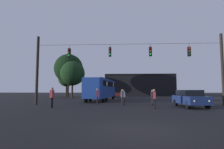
# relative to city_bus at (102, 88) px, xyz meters

# --- Properties ---
(ground_plane) EXTENTS (168.00, 168.00, 0.00)m
(ground_plane) POSITION_rel_city_bus_xyz_m (3.52, 5.01, -1.87)
(ground_plane) COLOR black
(ground_plane) RESTS_ON ground
(overhead_signal_span) EXTENTS (19.23, 0.44, 7.21)m
(overhead_signal_span) POSITION_rel_city_bus_xyz_m (3.57, -7.85, 2.25)
(overhead_signal_span) COLOR black
(overhead_signal_span) RESTS_ON ground
(city_bus) EXTENTS (3.51, 11.18, 3.00)m
(city_bus) POSITION_rel_city_bus_xyz_m (0.00, 0.00, 0.00)
(city_bus) COLOR navy
(city_bus) RESTS_ON ground
(car_near_right) EXTENTS (2.05, 4.42, 1.52)m
(car_near_right) POSITION_rel_city_bus_xyz_m (8.97, -9.85, -1.07)
(car_near_right) COLOR navy
(car_near_right) RESTS_ON ground
(car_far_left) EXTENTS (1.91, 4.38, 1.52)m
(car_far_left) POSITION_rel_city_bus_xyz_m (2.22, 12.63, -1.07)
(car_far_left) COLOR #511919
(car_far_left) RESTS_ON ground
(pedestrian_crossing_left) EXTENTS (0.29, 0.39, 1.52)m
(pedestrian_crossing_left) POSITION_rel_city_bus_xyz_m (5.97, -8.11, -1.02)
(pedestrian_crossing_left) COLOR black
(pedestrian_crossing_left) RESTS_ON ground
(pedestrian_crossing_center) EXTENTS (0.28, 0.39, 1.69)m
(pedestrian_crossing_center) POSITION_rel_city_bus_xyz_m (0.43, -7.76, -0.91)
(pedestrian_crossing_center) COLOR black
(pedestrian_crossing_center) RESTS_ON ground
(pedestrian_crossing_right) EXTENTS (0.29, 0.39, 1.59)m
(pedestrian_crossing_right) POSITION_rel_city_bus_xyz_m (5.62, -11.19, -0.97)
(pedestrian_crossing_right) COLOR black
(pedestrian_crossing_right) RESTS_ON ground
(pedestrian_near_bus) EXTENTS (0.29, 0.39, 1.74)m
(pedestrian_near_bus) POSITION_rel_city_bus_xyz_m (-3.00, -11.20, -0.87)
(pedestrian_near_bus) COLOR black
(pedestrian_near_bus) RESTS_ON ground
(pedestrian_trailing) EXTENTS (0.31, 0.40, 1.53)m
(pedestrian_trailing) POSITION_rel_city_bus_xyz_m (3.12, -7.09, -1.01)
(pedestrian_trailing) COLOR black
(pedestrian_trailing) RESTS_ON ground
(pedestrian_far_side) EXTENTS (0.31, 0.40, 1.60)m
(pedestrian_far_side) POSITION_rel_city_bus_xyz_m (2.99, -8.13, -0.97)
(pedestrian_far_side) COLOR black
(pedestrian_far_side) RESTS_ON ground
(corner_building) EXTENTS (18.36, 10.87, 5.76)m
(corner_building) POSITION_rel_city_bus_xyz_m (7.68, 26.50, 1.01)
(corner_building) COLOR black
(corner_building) RESTS_ON ground
(tree_left_silhouette) EXTENTS (4.12, 4.12, 6.51)m
(tree_left_silhouette) POSITION_rel_city_bus_xyz_m (-10.58, 17.79, 2.57)
(tree_left_silhouette) COLOR #2D2116
(tree_left_silhouette) RESTS_ON ground
(tree_behind_building) EXTENTS (6.27, 6.27, 9.44)m
(tree_behind_building) POSITION_rel_city_bus_xyz_m (-8.79, 13.08, 4.43)
(tree_behind_building) COLOR black
(tree_behind_building) RESTS_ON ground
(tree_right_far) EXTENTS (4.73, 4.73, 7.12)m
(tree_right_far) POSITION_rel_city_bus_xyz_m (-6.60, 8.39, 2.88)
(tree_right_far) COLOR #2D2116
(tree_right_far) RESTS_ON ground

